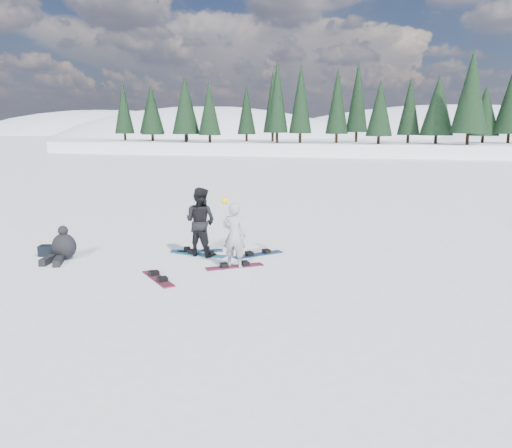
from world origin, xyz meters
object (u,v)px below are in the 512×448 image
(snowboard_loose_a, at_px, (258,255))
(snowboarder_man, at_px, (200,222))
(snowboarder_woman, at_px, (234,235))
(gear_bag, at_px, (48,251))
(seated_rider, at_px, (63,247))
(snowboard_loose_b, at_px, (158,279))
(snowboard_loose_c, at_px, (197,251))

(snowboard_loose_a, bearing_deg, snowboarder_man, 150.92)
(snowboarder_woman, distance_m, gear_bag, 5.43)
(snowboarder_man, bearing_deg, seated_rider, 35.62)
(snowboard_loose_b, xyz_separation_m, snowboard_loose_a, (1.65, 2.83, 0.00))
(snowboarder_man, height_order, snowboard_loose_c, snowboarder_man)
(gear_bag, relative_size, snowboard_loose_c, 0.30)
(snowboarder_man, xyz_separation_m, snowboard_loose_a, (1.53, 0.45, -0.94))
(snowboarder_man, distance_m, seated_rider, 3.75)
(seated_rider, bearing_deg, gear_bag, 139.71)
(snowboarder_woman, xyz_separation_m, snowboard_loose_b, (-1.41, -1.48, -0.83))
(snowboarder_man, distance_m, snowboard_loose_b, 2.56)
(snowboarder_man, xyz_separation_m, snowboard_loose_b, (-0.12, -2.37, -0.94))
(snowboarder_woman, xyz_separation_m, snowboard_loose_a, (0.25, 1.35, -0.83))
(snowboarder_woman, bearing_deg, seated_rider, 7.25)
(snowboard_loose_a, bearing_deg, snowboard_loose_b, -165.90)
(gear_bag, bearing_deg, seated_rider, -20.39)
(snowboarder_woman, height_order, snowboard_loose_c, snowboarder_woman)
(snowboard_loose_a, bearing_deg, gear_bag, 151.19)
(snowboard_loose_c, distance_m, snowboard_loose_b, 2.75)
(gear_bag, xyz_separation_m, snowboard_loose_a, (5.62, 1.69, -0.14))
(snowboarder_man, xyz_separation_m, gear_bag, (-4.09, -1.24, -0.81))
(snowboarder_woman, xyz_separation_m, snowboarder_man, (-1.28, 0.90, 0.11))
(snowboard_loose_c, bearing_deg, snowboard_loose_a, -18.47)
(snowboarder_man, bearing_deg, snowboard_loose_a, -151.78)
(snowboarder_man, relative_size, seated_rider, 1.59)
(gear_bag, bearing_deg, snowboard_loose_a, 16.75)
(seated_rider, xyz_separation_m, gear_bag, (-0.70, 0.26, -0.21))
(snowboarder_woman, distance_m, seated_rider, 4.73)
(gear_bag, relative_size, snowboard_loose_b, 0.30)
(seated_rider, relative_size, snowboard_loose_b, 0.80)
(snowboarder_woman, bearing_deg, snowboard_loose_c, -39.03)
(gear_bag, bearing_deg, snowboard_loose_b, -16.01)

